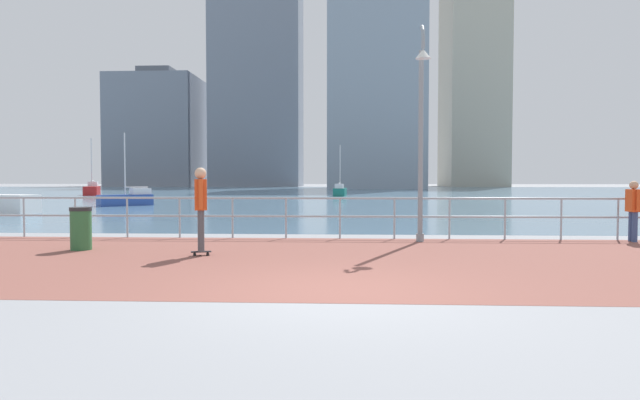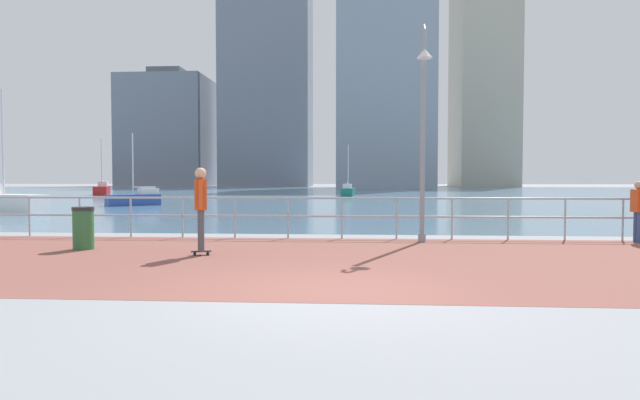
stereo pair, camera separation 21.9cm
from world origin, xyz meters
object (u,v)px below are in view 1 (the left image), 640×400
Objects in this scene: sailboat_ivory at (340,191)px; sailboat_white at (92,190)px; skateboarder at (201,203)px; sailboat_navy at (127,199)px; bystander at (633,206)px; trash_bin at (81,228)px; lamppost at (421,122)px.

sailboat_white is at bearing 176.29° from sailboat_ivory.
sailboat_white is at bearing 118.28° from skateboarder.
sailboat_navy is at bearing 116.11° from skateboarder.
bystander is 12.97m from trash_bin.
lamppost is 0.98× the size of sailboat_white.
lamppost is 5.64× the size of trash_bin.
sailboat_navy is 21.77m from sailboat_ivory.
bystander is 0.32× the size of sailboat_ivory.
skateboarder is 0.42× the size of sailboat_navy.
sailboat_navy is (-9.65, 19.69, -0.67)m from skateboarder.
bystander is (5.23, 0.41, -2.04)m from lamppost.
sailboat_white is (-21.20, 39.40, -0.55)m from skateboarder.
skateboarder is at bearing -14.71° from trash_bin.
skateboarder is 1.90× the size of trash_bin.
trash_bin is 0.20× the size of sailboat_ivory.
lamppost is 2.97× the size of skateboarder.
sailboat_ivory is at bearing -3.71° from sailboat_white.
sailboat_ivory is (11.96, 18.19, 0.04)m from sailboat_navy.
sailboat_ivory is at bearing 56.67° from sailboat_navy.
lamppost is 5.64m from skateboarder.
lamppost is 35.54m from sailboat_ivory.
skateboarder is 44.75m from sailboat_white.
sailboat_navy is (-6.81, 18.94, -0.07)m from trash_bin.
bystander reaches higher than trash_bin.
bystander is at bearing 9.65° from trash_bin.
skateboarder is 3.00m from trash_bin.
sailboat_ivory is (5.15, 37.13, -0.03)m from trash_bin.
skateboarder is at bearing -152.01° from lamppost.
lamppost is 8.13m from trash_bin.
sailboat_navy reaches higher than skateboarder.
lamppost is 3.52× the size of bystander.
sailboat_ivory reaches higher than skateboarder.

